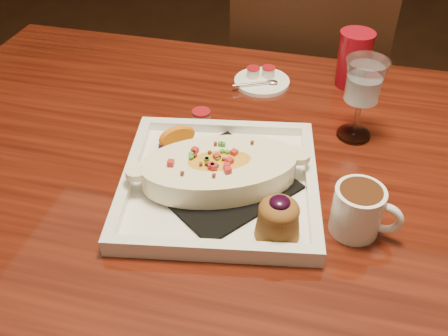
% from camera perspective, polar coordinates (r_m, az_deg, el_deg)
% --- Properties ---
extents(table, '(1.50, 0.90, 0.75)m').
position_cam_1_polar(table, '(0.95, 5.27, -4.70)').
color(table, '#601C0D').
rests_on(table, floor).
extents(chair_far, '(0.42, 0.42, 0.93)m').
position_cam_1_polar(chair_far, '(1.54, 9.13, 7.44)').
color(chair_far, black).
rests_on(chair_far, floor).
extents(plate, '(0.37, 0.37, 0.08)m').
position_cam_1_polar(plate, '(0.82, -0.16, -1.11)').
color(plate, white).
rests_on(plate, table).
extents(coffee_mug, '(0.11, 0.08, 0.08)m').
position_cam_1_polar(coffee_mug, '(0.77, 15.20, -4.56)').
color(coffee_mug, white).
rests_on(coffee_mug, table).
extents(goblet, '(0.08, 0.08, 0.16)m').
position_cam_1_polar(goblet, '(0.93, 15.64, 9.08)').
color(goblet, silver).
rests_on(goblet, table).
extents(saucer, '(0.12, 0.12, 0.08)m').
position_cam_1_polar(saucer, '(1.13, 4.24, 10.01)').
color(saucer, white).
rests_on(saucer, table).
extents(creamer_loose, '(0.04, 0.04, 0.03)m').
position_cam_1_polar(creamer_loose, '(0.99, -2.60, 5.83)').
color(creamer_loose, silver).
rests_on(creamer_loose, table).
extents(red_tumbler, '(0.07, 0.07, 0.12)m').
position_cam_1_polar(red_tumbler, '(1.13, 14.58, 11.91)').
color(red_tumbler, maroon).
rests_on(red_tumbler, table).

